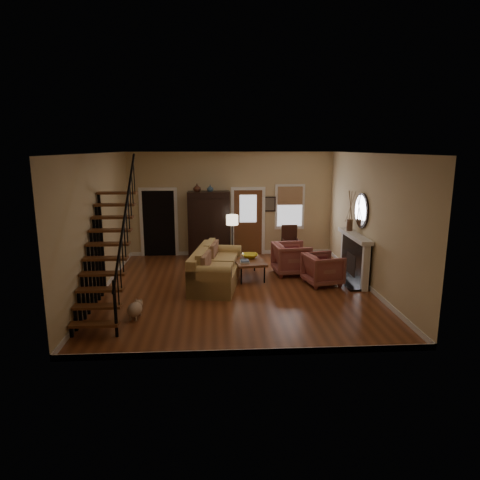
{
  "coord_description": "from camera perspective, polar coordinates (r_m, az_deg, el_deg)",
  "views": [
    {
      "loc": [
        -0.56,
        -10.08,
        3.43
      ],
      "look_at": [
        0.1,
        0.4,
        1.15
      ],
      "focal_mm": 32.0,
      "sensor_mm": 36.0,
      "label": 1
    }
  ],
  "objects": [
    {
      "name": "bowl",
      "position": [
        11.58,
        1.3,
        -2.13
      ],
      "size": [
        0.45,
        0.45,
        0.11
      ],
      "primitive_type": "imported",
      "color": "yellow",
      "rests_on": "coffee_table"
    },
    {
      "name": "sofa",
      "position": [
        10.88,
        -3.18,
        -3.66
      ],
      "size": [
        1.42,
        2.55,
        0.9
      ],
      "primitive_type": null,
      "rotation": [
        0.0,
        0.0,
        -0.16
      ],
      "color": "tan",
      "rests_on": "ground"
    },
    {
      "name": "side_chair",
      "position": [
        13.57,
        6.72,
        -0.26
      ],
      "size": [
        0.54,
        0.54,
        1.02
      ],
      "primitive_type": null,
      "color": "black",
      "rests_on": "ground"
    },
    {
      "name": "vase_b",
      "position": [
        13.18,
        -4.0,
        6.89
      ],
      "size": [
        0.2,
        0.2,
        0.21
      ],
      "primitive_type": "imported",
      "color": "#334C60",
      "rests_on": "armoire"
    },
    {
      "name": "armchair_right",
      "position": [
        11.84,
        6.86,
        -2.49
      ],
      "size": [
        1.03,
        1.01,
        0.87
      ],
      "primitive_type": "imported",
      "rotation": [
        0.0,
        0.0,
        1.66
      ],
      "color": "maroon",
      "rests_on": "ground"
    },
    {
      "name": "staircase",
      "position": [
        9.24,
        -17.44,
        0.26
      ],
      "size": [
        0.94,
        2.8,
        3.2
      ],
      "primitive_type": null,
      "color": "brown",
      "rests_on": "ground"
    },
    {
      "name": "floor_lamp",
      "position": [
        12.55,
        -1.04,
        -0.06
      ],
      "size": [
        0.45,
        0.45,
        1.51
      ],
      "primitive_type": null,
      "rotation": [
        0.0,
        0.0,
        0.38
      ],
      "color": "black",
      "rests_on": "ground"
    },
    {
      "name": "room",
      "position": [
        12.0,
        -2.86,
        3.0
      ],
      "size": [
        7.0,
        7.33,
        3.3
      ],
      "color": "brown",
      "rests_on": "ground"
    },
    {
      "name": "armchair_left",
      "position": [
        11.08,
        11.01,
        -3.86
      ],
      "size": [
        1.04,
        1.02,
        0.8
      ],
      "primitive_type": "imported",
      "rotation": [
        0.0,
        0.0,
        1.78
      ],
      "color": "maroon",
      "rests_on": "ground"
    },
    {
      "name": "dog",
      "position": [
        9.09,
        -13.84,
        -9.11
      ],
      "size": [
        0.37,
        0.52,
        0.35
      ],
      "primitive_type": null,
      "rotation": [
        0.0,
        0.0,
        -0.18
      ],
      "color": "tan",
      "rests_on": "ground"
    },
    {
      "name": "vase_a",
      "position": [
        13.19,
        -5.76,
        6.95
      ],
      "size": [
        0.24,
        0.24,
        0.25
      ],
      "primitive_type": "imported",
      "color": "#4C2619",
      "rests_on": "armoire"
    },
    {
      "name": "fireplace",
      "position": [
        11.52,
        15.19,
        -1.7
      ],
      "size": [
        0.33,
        1.95,
        2.3
      ],
      "color": "black",
      "rests_on": "ground"
    },
    {
      "name": "coffee_table",
      "position": [
        11.51,
        1.11,
        -3.78
      ],
      "size": [
        0.93,
        1.39,
        0.5
      ],
      "primitive_type": null,
      "rotation": [
        0.0,
        0.0,
        0.13
      ],
      "color": "brown",
      "rests_on": "ground"
    },
    {
      "name": "armoire",
      "position": [
        13.44,
        -4.14,
        2.02
      ],
      "size": [
        1.3,
        0.6,
        2.1
      ],
      "primitive_type": null,
      "color": "black",
      "rests_on": "ground"
    },
    {
      "name": "books",
      "position": [
        11.14,
        0.62,
        -2.83
      ],
      "size": [
        0.24,
        0.33,
        0.06
      ],
      "primitive_type": null,
      "color": "beige",
      "rests_on": "coffee_table"
    }
  ]
}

